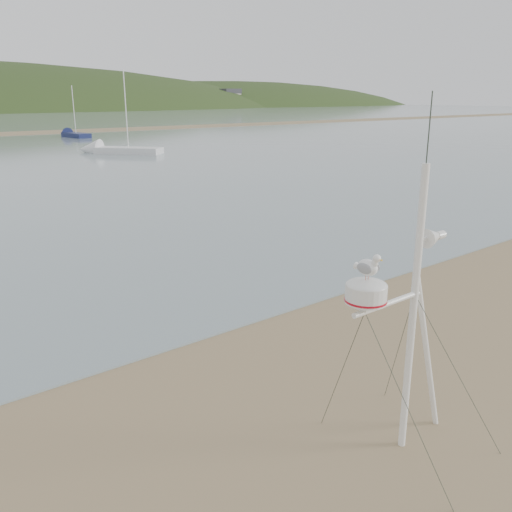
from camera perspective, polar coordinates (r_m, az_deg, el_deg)
mast_rig at (r=7.40m, az=15.74°, el=-11.81°), size 2.04×2.18×4.61m
sailboat_white_near at (r=47.61m, az=-15.43°, el=10.73°), size 5.93×6.74×7.20m
sailboat_blue_far at (r=68.94m, az=-18.98°, el=12.02°), size 1.94×6.35×6.26m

